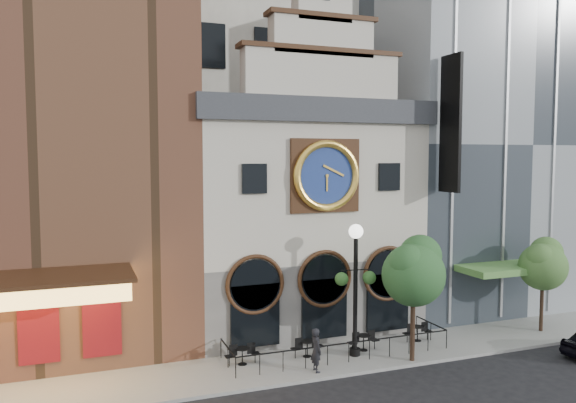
# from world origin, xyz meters

# --- Properties ---
(ground) EXTENTS (120.00, 120.00, 0.00)m
(ground) POSITION_xyz_m (0.00, 0.00, 0.00)
(ground) COLOR black
(ground) RESTS_ON ground
(sidewalk) EXTENTS (44.00, 5.00, 0.15)m
(sidewalk) POSITION_xyz_m (0.00, 2.50, 0.07)
(sidewalk) COLOR gray
(sidewalk) RESTS_ON ground
(clock_building) EXTENTS (12.60, 8.78, 18.65)m
(clock_building) POSITION_xyz_m (0.00, 7.82, 6.69)
(clock_building) COLOR #605E5B
(clock_building) RESTS_ON ground
(theater_building) EXTENTS (14.00, 15.60, 25.00)m
(theater_building) POSITION_xyz_m (-13.00, 9.96, 12.60)
(theater_building) COLOR brown
(theater_building) RESTS_ON ground
(retail_building) EXTENTS (14.00, 14.40, 20.00)m
(retail_building) POSITION_xyz_m (12.99, 9.99, 10.14)
(retail_building) COLOR gray
(retail_building) RESTS_ON ground
(office_tower) EXTENTS (20.00, 16.00, 40.00)m
(office_tower) POSITION_xyz_m (0.00, 20.00, 20.00)
(office_tower) COLOR silver
(office_tower) RESTS_ON ground
(cafe_railing) EXTENTS (10.60, 2.60, 0.90)m
(cafe_railing) POSITION_xyz_m (0.00, 2.50, 0.60)
(cafe_railing) COLOR black
(cafe_railing) RESTS_ON sidewalk
(bistro_0) EXTENTS (1.58, 0.68, 0.90)m
(bistro_0) POSITION_xyz_m (-4.61, 2.62, 0.61)
(bistro_0) COLOR black
(bistro_0) RESTS_ON sidewalk
(bistro_1) EXTENTS (1.58, 0.68, 0.90)m
(bistro_1) POSITION_xyz_m (-1.50, 2.52, 0.61)
(bistro_1) COLOR black
(bistro_1) RESTS_ON sidewalk
(bistro_2) EXTENTS (1.58, 0.68, 0.90)m
(bistro_2) POSITION_xyz_m (1.37, 2.35, 0.61)
(bistro_2) COLOR black
(bistro_2) RESTS_ON sidewalk
(bistro_3) EXTENTS (1.58, 0.68, 0.90)m
(bistro_3) POSITION_xyz_m (4.61, 2.65, 0.61)
(bistro_3) COLOR black
(bistro_3) RESTS_ON sidewalk
(pedestrian) EXTENTS (0.46, 0.70, 1.91)m
(pedestrian) POSITION_xyz_m (-1.82, 0.72, 1.11)
(pedestrian) COLOR black
(pedestrian) RESTS_ON sidewalk
(lamppost) EXTENTS (1.98, 0.82, 6.21)m
(lamppost) POSITION_xyz_m (0.68, 1.91, 3.99)
(lamppost) COLOR black
(lamppost) RESTS_ON sidewalk
(tree_left) EXTENTS (2.98, 2.87, 5.74)m
(tree_left) POSITION_xyz_m (2.88, 0.44, 4.36)
(tree_left) COLOR #382619
(tree_left) RESTS_ON sidewalk
(tree_right) EXTENTS (2.61, 2.52, 5.03)m
(tree_right) POSITION_xyz_m (11.82, 1.80, 3.84)
(tree_right) COLOR #382619
(tree_right) RESTS_ON sidewalk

